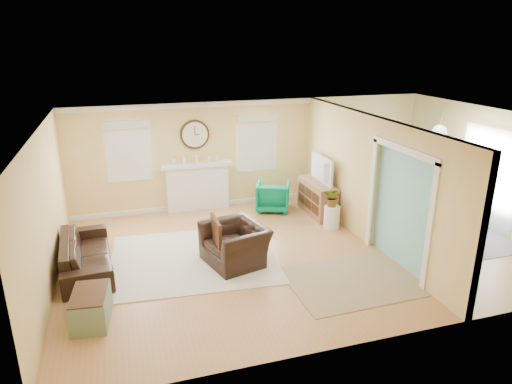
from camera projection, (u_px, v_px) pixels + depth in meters
floor at (299, 250)px, 9.11m from camera, size 9.00×9.00×0.00m
wall_back at (255, 152)px, 11.41m from camera, size 9.00×0.02×2.60m
wall_front at (388, 256)px, 5.98m from camera, size 9.00×0.02×2.60m
wall_left at (45, 213)px, 7.44m from camera, size 0.02×6.00×2.60m
wall_right at (492, 169)px, 9.95m from camera, size 0.02×6.00×2.60m
ceiling at (303, 120)px, 8.28m from camera, size 9.00×6.00×0.02m
partition at (364, 174)px, 9.35m from camera, size 0.17×6.00×2.60m
fireplace at (198, 186)px, 11.11m from camera, size 1.70×0.30×1.17m
wall_clock at (195, 134)px, 10.79m from camera, size 0.70×0.07×0.70m
window_left at (128, 147)px, 10.41m from camera, size 1.05×0.13×1.42m
window_right at (257, 139)px, 11.27m from camera, size 1.05×0.13×1.42m
french_doors at (489, 178)px, 10.00m from camera, size 0.06×1.70×2.20m
pendant at (439, 132)px, 9.24m from camera, size 0.30×0.30×0.55m
rug_cream at (193, 258)px, 8.73m from camera, size 3.27×2.89×0.02m
rug_jute at (349, 281)px, 7.92m from camera, size 2.14×1.77×0.01m
rug_grey at (433, 230)px, 10.02m from camera, size 2.39×2.98×0.01m
sofa at (86, 254)px, 8.24m from camera, size 0.97×2.18×0.62m
eames_chair at (235, 244)px, 8.48m from camera, size 1.26×1.36×0.74m
green_chair at (273, 196)px, 11.11m from camera, size 1.02×1.03×0.72m
trunk at (91, 307)px, 6.73m from camera, size 0.59×0.88×0.48m
credenza at (317, 198)px, 10.87m from camera, size 0.46×1.36×0.80m
tv at (318, 169)px, 10.63m from camera, size 0.15×1.08×0.62m
garden_stool at (332, 217)px, 10.07m from camera, size 0.35×0.35×0.51m
potted_plant at (333, 197)px, 9.92m from camera, size 0.51×0.51×0.43m
dining_table at (435, 216)px, 9.91m from camera, size 1.27×2.04×0.68m
dining_chair_n at (405, 192)px, 10.75m from camera, size 0.46×0.46×0.98m
dining_chair_s at (469, 223)px, 8.86m from camera, size 0.51×0.51×1.00m
dining_chair_w at (412, 209)px, 9.59m from camera, size 0.47×0.47×1.03m
dining_chair_e at (462, 204)px, 10.12m from camera, size 0.46×0.46×0.88m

